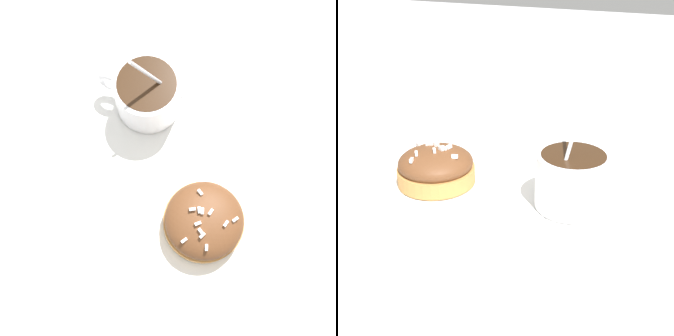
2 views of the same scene
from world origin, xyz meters
The scene contains 4 objects.
ground_plane centered at (0.00, 0.00, 0.00)m, with size 3.00×3.00×0.00m, color #B2B2B7.
paper_napkin centered at (0.00, 0.00, 0.00)m, with size 0.36×0.37×0.00m.
coffee_cup centered at (-0.08, 0.00, 0.04)m, with size 0.08×0.09×0.12m.
frosted_pastry centered at (0.08, 0.01, 0.02)m, with size 0.09×0.09×0.05m.
Camera 2 is at (-0.19, 0.43, 0.27)m, focal length 50.00 mm.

